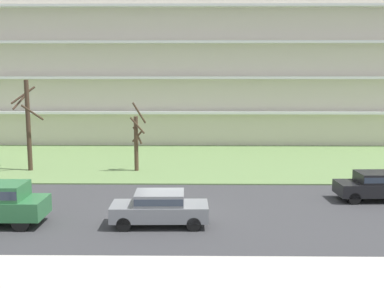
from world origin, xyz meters
name	(u,v)px	position (x,y,z in m)	size (l,w,h in m)	color
ground	(168,213)	(0.00, 0.00, 0.00)	(160.00, 160.00, 0.00)	#38383A
sidewalk_curb_near	(153,281)	(0.00, -8.00, 0.07)	(80.00, 4.00, 0.15)	#BCB7AD
grass_lawn_strip	(179,161)	(0.00, 14.00, 0.04)	(80.00, 16.00, 0.08)	#66844C
apartment_building	(184,62)	(0.00, 28.54, 8.19)	(47.12, 14.03, 16.38)	beige
tree_far_left	(28,123)	(-10.50, 10.06, 3.49)	(2.41, 2.42, 6.49)	#423023
tree_left	(137,140)	(-2.83, 9.95, 2.27)	(1.13, 1.27, 4.97)	#4C3828
sedan_black_center_left	(377,185)	(11.32, 2.50, 0.87)	(4.47, 1.97, 1.57)	black
sedan_gray_center_right	(160,207)	(-0.25, -2.00, 0.87)	(4.44, 1.90, 1.57)	slate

